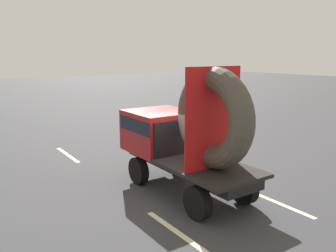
% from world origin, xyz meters
% --- Properties ---
extents(ground_plane, '(120.00, 120.00, 0.00)m').
position_xyz_m(ground_plane, '(0.00, 0.00, 0.00)').
color(ground_plane, '#38383A').
extents(flatbed_truck, '(2.02, 5.02, 3.89)m').
position_xyz_m(flatbed_truck, '(-0.17, 0.03, 1.82)').
color(flatbed_truck, black).
rests_on(flatbed_truck, ground_plane).
extents(lane_dash_left_near, '(0.16, 2.62, 0.01)m').
position_xyz_m(lane_dash_left_near, '(-1.86, -2.10, 0.00)').
color(lane_dash_left_near, beige).
rests_on(lane_dash_left_near, ground_plane).
extents(lane_dash_left_far, '(0.16, 2.65, 0.01)m').
position_xyz_m(lane_dash_left_far, '(-1.86, 5.90, 0.00)').
color(lane_dash_left_far, beige).
rests_on(lane_dash_left_far, ground_plane).
extents(lane_dash_right_near, '(0.16, 2.67, 0.01)m').
position_xyz_m(lane_dash_right_near, '(1.52, -2.22, 0.00)').
color(lane_dash_right_near, beige).
rests_on(lane_dash_right_near, ground_plane).
extents(lane_dash_right_far, '(0.16, 2.25, 0.01)m').
position_xyz_m(lane_dash_right_far, '(1.52, 5.82, 0.00)').
color(lane_dash_right_far, beige).
rests_on(lane_dash_right_far, ground_plane).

